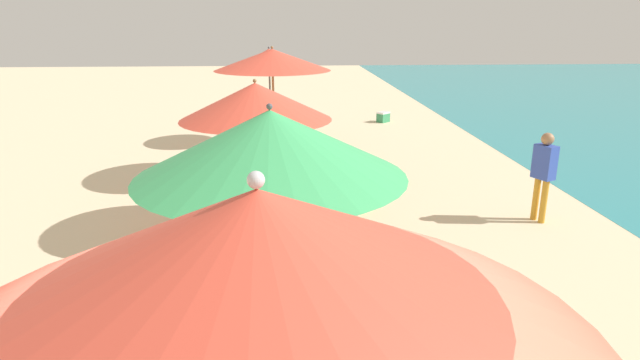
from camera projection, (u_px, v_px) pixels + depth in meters
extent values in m
cone|color=#E54C38|center=(259.00, 269.00, 1.80)|extent=(2.50, 2.50, 0.58)
sphere|color=silver|center=(256.00, 180.00, 1.70)|extent=(0.06, 0.06, 0.06)
cylinder|color=#4C4C51|center=(274.00, 270.00, 5.29)|extent=(0.05, 0.05, 1.99)
cone|color=#3FB266|center=(270.00, 144.00, 4.91)|extent=(2.60, 2.60, 0.64)
sphere|color=#4C4C51|center=(269.00, 107.00, 4.81)|extent=(0.06, 0.06, 0.06)
cube|color=yellow|center=(348.00, 289.00, 6.48)|extent=(1.06, 0.79, 0.04)
cube|color=yellow|center=(298.00, 274.00, 6.49)|extent=(0.42, 0.68, 0.33)
cylinder|color=#B2B2B7|center=(379.00, 289.00, 6.73)|extent=(0.04, 0.04, 0.21)
cylinder|color=#B2B2B7|center=(379.00, 311.00, 6.22)|extent=(0.04, 0.04, 0.21)
cylinder|color=#B2B2B7|center=(297.00, 285.00, 6.84)|extent=(0.04, 0.04, 0.21)
cylinder|color=#B2B2B7|center=(291.00, 306.00, 6.33)|extent=(0.04, 0.04, 0.21)
cylinder|color=olive|center=(258.00, 178.00, 8.53)|extent=(0.05, 0.05, 1.91)
cone|color=#E54C38|center=(255.00, 101.00, 8.17)|extent=(2.40, 2.40, 0.58)
sphere|color=olive|center=(255.00, 81.00, 8.08)|extent=(0.06, 0.06, 0.06)
cube|color=yellow|center=(333.00, 200.00, 9.71)|extent=(1.05, 0.64, 0.04)
cube|color=yellow|center=(298.00, 190.00, 9.62)|extent=(0.31, 0.63, 0.38)
cylinder|color=#B2B2B7|center=(354.00, 201.00, 10.01)|extent=(0.04, 0.04, 0.20)
cylinder|color=#B2B2B7|center=(358.00, 210.00, 9.51)|extent=(0.04, 0.04, 0.20)
cylinder|color=#B2B2B7|center=(294.00, 202.00, 9.96)|extent=(0.04, 0.04, 0.20)
cylinder|color=#B2B2B7|center=(294.00, 211.00, 9.46)|extent=(0.04, 0.04, 0.20)
cube|color=yellow|center=(335.00, 246.00, 7.67)|extent=(1.27, 0.88, 0.04)
cube|color=yellow|center=(287.00, 238.00, 7.41)|extent=(0.45, 0.69, 0.43)
cylinder|color=#B2B2B7|center=(359.00, 244.00, 8.08)|extent=(0.04, 0.04, 0.22)
cylinder|color=#B2B2B7|center=(372.00, 258.00, 7.59)|extent=(0.04, 0.04, 0.22)
cylinder|color=#B2B2B7|center=(276.00, 254.00, 7.73)|extent=(0.04, 0.04, 0.22)
cylinder|color=#B2B2B7|center=(284.00, 270.00, 7.24)|extent=(0.04, 0.04, 0.22)
cylinder|color=olive|center=(274.00, 126.00, 11.40)|extent=(0.05, 0.05, 2.39)
cone|color=#E54C38|center=(272.00, 60.00, 10.99)|extent=(2.47, 2.47, 0.44)
sphere|color=olive|center=(272.00, 47.00, 10.91)|extent=(0.06, 0.06, 0.06)
cube|color=yellow|center=(310.00, 155.00, 12.91)|extent=(1.12, 0.71, 0.04)
cube|color=yellow|center=(282.00, 150.00, 12.73)|extent=(0.45, 0.61, 0.31)
cylinder|color=#B2B2B7|center=(325.00, 156.00, 13.25)|extent=(0.04, 0.04, 0.21)
cylinder|color=#B2B2B7|center=(329.00, 161.00, 12.82)|extent=(0.04, 0.04, 0.21)
cylinder|color=#B2B2B7|center=(279.00, 159.00, 13.02)|extent=(0.04, 0.04, 0.21)
cylinder|color=#B2B2B7|center=(282.00, 164.00, 12.59)|extent=(0.04, 0.04, 0.21)
cube|color=#D8593F|center=(326.00, 180.00, 10.77)|extent=(1.07, 0.66, 0.04)
cube|color=#D8593F|center=(292.00, 173.00, 10.72)|extent=(0.41, 0.63, 0.30)
cylinder|color=#B2B2B7|center=(345.00, 183.00, 11.06)|extent=(0.04, 0.04, 0.25)
cylinder|color=#B2B2B7|center=(346.00, 190.00, 10.57)|extent=(0.04, 0.04, 0.25)
cylinder|color=#B2B2B7|center=(291.00, 183.00, 11.05)|extent=(0.04, 0.04, 0.25)
cylinder|color=#B2B2B7|center=(290.00, 190.00, 10.56)|extent=(0.04, 0.04, 0.25)
cylinder|color=#4C4C51|center=(270.00, 107.00, 14.89)|extent=(0.05, 0.05, 2.09)
cone|color=#E54C38|center=(269.00, 59.00, 14.50)|extent=(2.05, 2.05, 0.56)
sphere|color=#4C4C51|center=(269.00, 48.00, 14.41)|extent=(0.06, 0.06, 0.06)
cube|color=yellow|center=(295.00, 126.00, 16.35)|extent=(1.09, 0.66, 0.04)
cube|color=yellow|center=(272.00, 122.00, 16.23)|extent=(0.44, 0.63, 0.27)
cylinder|color=#B2B2B7|center=(308.00, 128.00, 16.68)|extent=(0.04, 0.04, 0.23)
cylinder|color=#B2B2B7|center=(310.00, 131.00, 16.19)|extent=(0.04, 0.04, 0.23)
cylinder|color=#B2B2B7|center=(271.00, 129.00, 16.55)|extent=(0.04, 0.04, 0.23)
cylinder|color=#B2B2B7|center=(272.00, 132.00, 16.07)|extent=(0.04, 0.04, 0.23)
cube|color=yellow|center=(296.00, 143.00, 14.03)|extent=(1.23, 0.73, 0.04)
cube|color=yellow|center=(268.00, 137.00, 13.86)|extent=(0.43, 0.66, 0.39)
cylinder|color=#B2B2B7|center=(313.00, 145.00, 14.39)|extent=(0.04, 0.04, 0.22)
cylinder|color=#B2B2B7|center=(316.00, 150.00, 13.90)|extent=(0.04, 0.04, 0.22)
cylinder|color=#B2B2B7|center=(265.00, 147.00, 14.19)|extent=(0.04, 0.04, 0.22)
cylinder|color=#B2B2B7|center=(266.00, 152.00, 13.70)|extent=(0.04, 0.04, 0.22)
cylinder|color=orange|center=(536.00, 198.00, 9.25)|extent=(0.11, 0.11, 0.79)
cylinder|color=orange|center=(544.00, 201.00, 9.11)|extent=(0.11, 0.11, 0.79)
cube|color=#334CB2|center=(545.00, 162.00, 8.98)|extent=(0.35, 0.42, 0.59)
sphere|color=#9E704C|center=(548.00, 139.00, 8.86)|extent=(0.21, 0.21, 0.21)
cube|color=#338C59|center=(383.00, 118.00, 18.22)|extent=(0.50, 0.49, 0.30)
cube|color=white|center=(383.00, 113.00, 18.17)|extent=(0.51, 0.50, 0.05)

